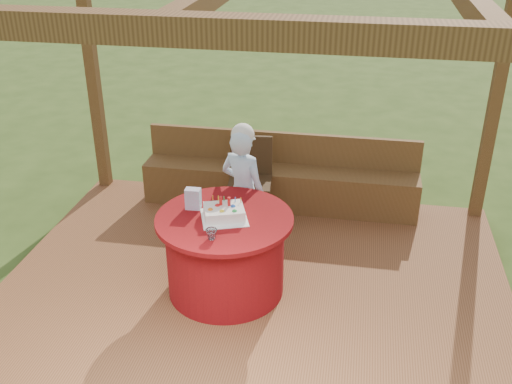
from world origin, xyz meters
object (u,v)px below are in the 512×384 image
at_px(elderly_woman, 243,190).
at_px(gift_bag, 193,199).
at_px(table, 225,254).
at_px(birthday_cake, 224,212).
at_px(chair, 250,175).
at_px(drinking_glass, 211,234).
at_px(bench, 280,183).

distance_m(elderly_woman, gift_bag, 0.66).
xyz_separation_m(table, elderly_woman, (0.03, 0.66, 0.29)).
xyz_separation_m(elderly_woman, gift_bag, (-0.32, -0.56, 0.16)).
bearing_deg(birthday_cake, table, 97.20).
bearing_deg(chair, drinking_glass, -89.55).
bearing_deg(elderly_woman, birthday_cake, -92.13).
height_order(chair, gift_bag, gift_bag).
xyz_separation_m(bench, elderly_woman, (-0.20, -1.01, 0.40)).
relative_size(elderly_woman, gift_bag, 7.14).
relative_size(bench, elderly_woman, 2.29).
bearing_deg(bench, elderly_woman, -101.37).
xyz_separation_m(elderly_woman, drinking_glass, (-0.05, -1.02, 0.11)).
bearing_deg(bench, drinking_glass, -97.00).
distance_m(table, gift_bag, 0.55).
height_order(elderly_woman, gift_bag, elderly_woman).
height_order(bench, chair, chair).
bearing_deg(gift_bag, birthday_cake, -23.57).
height_order(gift_bag, drinking_glass, gift_bag).
relative_size(elderly_woman, drinking_glass, 14.44).
xyz_separation_m(bench, table, (-0.23, -1.67, 0.11)).
distance_m(elderly_woman, birthday_cake, 0.69).
bearing_deg(table, birthday_cake, -82.80).
height_order(bench, drinking_glass, drinking_glass).
height_order(chair, birthday_cake, birthday_cake).
xyz_separation_m(bench, birthday_cake, (-0.23, -1.69, 0.51)).
height_order(birthday_cake, gift_bag, gift_bag).
bearing_deg(table, elderly_woman, 87.69).
bearing_deg(drinking_glass, elderly_woman, 87.41).
height_order(birthday_cake, drinking_glass, birthday_cake).
distance_m(bench, drinking_glass, 2.11).
height_order(bench, gift_bag, gift_bag).
relative_size(birthday_cake, gift_bag, 2.57).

